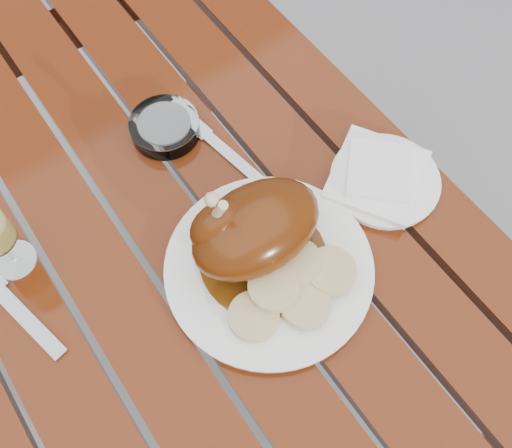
{
  "coord_description": "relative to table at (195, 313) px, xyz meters",
  "views": [
    {
      "loc": [
        -0.12,
        -0.38,
        1.5
      ],
      "look_at": [
        0.1,
        -0.08,
        0.78
      ],
      "focal_mm": 40.0,
      "sensor_mm": 36.0,
      "label": 1
    }
  ],
  "objects": [
    {
      "name": "fork",
      "position": [
        -0.23,
        0.01,
        0.38
      ],
      "size": [
        0.06,
        0.17,
        0.01
      ],
      "primitive_type": "cube",
      "rotation": [
        0.0,
        0.0,
        0.23
      ],
      "color": "gray",
      "rests_on": "table"
    },
    {
      "name": "table",
      "position": [
        0.0,
        0.0,
        0.0
      ],
      "size": [
        0.8,
        1.2,
        0.75
      ],
      "primitive_type": "cube",
      "color": "maroon",
      "rests_on": "ground"
    },
    {
      "name": "side_plate",
      "position": [
        0.31,
        -0.12,
        0.38
      ],
      "size": [
        0.18,
        0.18,
        0.01
      ],
      "primitive_type": "cylinder",
      "rotation": [
        0.0,
        0.0,
        0.08
      ],
      "color": "white",
      "rests_on": "table"
    },
    {
      "name": "ground",
      "position": [
        0.0,
        0.0,
        -0.38
      ],
      "size": [
        60.0,
        60.0,
        0.0
      ],
      "primitive_type": "plane",
      "color": "slate",
      "rests_on": "ground"
    },
    {
      "name": "dinner_plate",
      "position": [
        0.08,
        -0.14,
        0.38
      ],
      "size": [
        0.36,
        0.36,
        0.02
      ],
      "primitive_type": "cylinder",
      "rotation": [
        0.0,
        0.0,
        -0.26
      ],
      "color": "white",
      "rests_on": "table"
    },
    {
      "name": "napkin",
      "position": [
        0.3,
        -0.11,
        0.39
      ],
      "size": [
        0.19,
        0.19,
        0.01
      ],
      "primitive_type": "cube",
      "rotation": [
        0.0,
        0.0,
        0.55
      ],
      "color": "white",
      "rests_on": "side_plate"
    },
    {
      "name": "knife",
      "position": [
        0.14,
        0.07,
        0.38
      ],
      "size": [
        0.05,
        0.19,
        0.01
      ],
      "primitive_type": "cube",
      "rotation": [
        0.0,
        0.0,
        0.16
      ],
      "color": "gray",
      "rests_on": "table"
    },
    {
      "name": "ashtray",
      "position": [
        0.09,
        0.16,
        0.39
      ],
      "size": [
        0.15,
        0.15,
        0.03
      ],
      "primitive_type": "cylinder",
      "rotation": [
        0.0,
        0.0,
        0.42
      ],
      "color": "#B2B7BC",
      "rests_on": "table"
    },
    {
      "name": "bread_dumplings",
      "position": [
        0.08,
        -0.18,
        0.41
      ],
      "size": [
        0.19,
        0.12,
        0.03
      ],
      "color": "tan",
      "rests_on": "dinner_plate"
    },
    {
      "name": "roast_duck",
      "position": [
        0.08,
        -0.1,
        0.45
      ],
      "size": [
        0.19,
        0.18,
        0.14
      ],
      "color": "#582C0A",
      "rests_on": "dinner_plate"
    }
  ]
}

